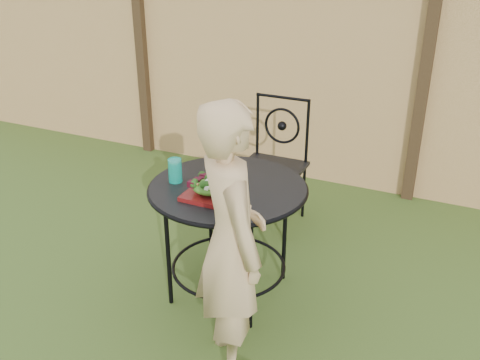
{
  "coord_description": "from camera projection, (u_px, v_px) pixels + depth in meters",
  "views": [
    {
      "loc": [
        1.73,
        -2.12,
        2.04
      ],
      "look_at": [
        0.55,
        0.4,
        0.75
      ],
      "focal_mm": 40.0,
      "sensor_mm": 36.0,
      "label": 1
    }
  ],
  "objects": [
    {
      "name": "ground",
      "position": [
        131.0,
        300.0,
        3.26
      ],
      "size": [
        60.0,
        60.0,
        0.0
      ],
      "primitive_type": "plane",
      "color": "#254014",
      "rests_on": "ground"
    },
    {
      "name": "fence",
      "position": [
        270.0,
        70.0,
        4.67
      ],
      "size": [
        8.0,
        0.12,
        1.9
      ],
      "color": "#DFAC6E",
      "rests_on": "ground"
    },
    {
      "name": "patio_table",
      "position": [
        228.0,
        207.0,
        3.11
      ],
      "size": [
        0.92,
        0.92,
        0.72
      ],
      "color": "black",
      "rests_on": "ground"
    },
    {
      "name": "patio_chair",
      "position": [
        274.0,
        160.0,
        3.98
      ],
      "size": [
        0.46,
        0.46,
        0.95
      ],
      "color": "black",
      "rests_on": "ground"
    },
    {
      "name": "diner",
      "position": [
        231.0,
        243.0,
        2.53
      ],
      "size": [
        0.6,
        0.61,
        1.41
      ],
      "primitive_type": "imported",
      "rotation": [
        0.0,
        0.0,
        2.33
      ],
      "color": "tan",
      "rests_on": "ground"
    },
    {
      "name": "salad_plate",
      "position": [
        211.0,
        194.0,
        2.93
      ],
      "size": [
        0.27,
        0.27,
        0.02
      ],
      "primitive_type": "cube",
      "color": "#42090C",
      "rests_on": "patio_table"
    },
    {
      "name": "salad",
      "position": [
        211.0,
        185.0,
        2.91
      ],
      "size": [
        0.21,
        0.21,
        0.08
      ],
      "primitive_type": "ellipsoid",
      "color": "#235614",
      "rests_on": "salad_plate"
    },
    {
      "name": "fork",
      "position": [
        212.0,
        164.0,
        2.85
      ],
      "size": [
        0.01,
        0.01,
        0.18
      ],
      "primitive_type": "cylinder",
      "color": "silver",
      "rests_on": "salad"
    },
    {
      "name": "drinking_glass",
      "position": [
        175.0,
        170.0,
        3.08
      ],
      "size": [
        0.08,
        0.08,
        0.14
      ],
      "primitive_type": "cylinder",
      "color": "#0D9B83",
      "rests_on": "patio_table"
    }
  ]
}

